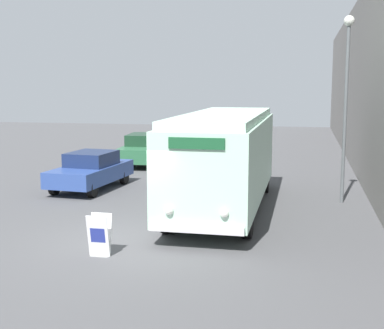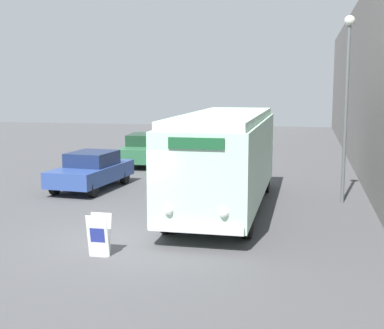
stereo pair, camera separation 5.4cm
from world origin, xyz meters
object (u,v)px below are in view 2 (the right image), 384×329
at_px(vintage_bus, 225,156).
at_px(streetlamp, 347,83).
at_px(parked_car_near, 92,170).
at_px(parked_car_mid, 145,149).
at_px(sign_board, 99,236).
at_px(parked_car_far, 184,136).

bearing_deg(vintage_bus, streetlamp, 25.96).
bearing_deg(parked_car_near, parked_car_mid, 93.91).
bearing_deg(sign_board, streetlamp, 50.20).
xyz_separation_m(vintage_bus, parked_car_far, (-5.23, 16.58, -1.01)).
bearing_deg(sign_board, parked_car_far, 97.81).
height_order(vintage_bus, parked_car_mid, vintage_bus).
xyz_separation_m(sign_board, parked_car_far, (-3.02, 22.01, 0.28)).
bearing_deg(parked_car_far, vintage_bus, -71.11).
bearing_deg(parked_car_far, parked_car_near, -90.44).
distance_m(streetlamp, parked_car_near, 10.17).
xyz_separation_m(sign_board, parked_car_mid, (-3.35, 14.63, 0.29)).
height_order(vintage_bus, parked_car_far, vintage_bus).
xyz_separation_m(parked_car_near, parked_car_mid, (0.12, 6.81, 0.04)).
distance_m(parked_car_near, parked_car_far, 14.21).
xyz_separation_m(streetlamp, parked_car_near, (-9.57, 0.49, -3.40)).
relative_size(sign_board, streetlamp, 0.16).
relative_size(vintage_bus, parked_car_near, 2.11).
height_order(parked_car_near, parked_car_far, parked_car_far).
xyz_separation_m(vintage_bus, parked_car_mid, (-5.56, 9.20, -1.00)).
bearing_deg(vintage_bus, parked_car_near, 157.25).
xyz_separation_m(streetlamp, parked_car_far, (-9.12, 14.69, -3.37)).
height_order(sign_board, streetlamp, streetlamp).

